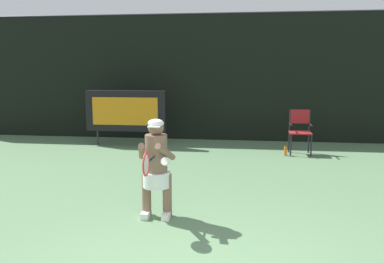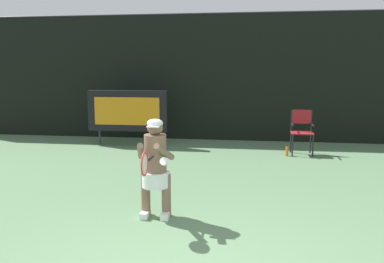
# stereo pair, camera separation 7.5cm
# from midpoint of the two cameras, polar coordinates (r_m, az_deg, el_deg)

# --- Properties ---
(backdrop_screen) EXTENTS (18.00, 0.12, 3.66)m
(backdrop_screen) POSITION_cam_midpoint_polar(r_m,az_deg,el_deg) (11.63, 5.68, 7.62)
(backdrop_screen) COLOR black
(backdrop_screen) RESTS_ON ground
(scoreboard) EXTENTS (2.20, 0.21, 1.50)m
(scoreboard) POSITION_cam_midpoint_polar(r_m,az_deg,el_deg) (10.94, -9.64, 2.91)
(scoreboard) COLOR black
(scoreboard) RESTS_ON ground
(umpire_chair) EXTENTS (0.52, 0.44, 1.08)m
(umpire_chair) POSITION_cam_midpoint_polar(r_m,az_deg,el_deg) (10.11, 15.03, 0.35)
(umpire_chair) COLOR black
(umpire_chair) RESTS_ON ground
(water_bottle) EXTENTS (0.07, 0.07, 0.27)m
(water_bottle) POSITION_cam_midpoint_polar(r_m,az_deg,el_deg) (9.88, 13.03, -2.70)
(water_bottle) COLOR orange
(water_bottle) RESTS_ON ground
(tennis_player) EXTENTS (0.53, 0.61, 1.41)m
(tennis_player) POSITION_cam_midpoint_polar(r_m,az_deg,el_deg) (5.61, -5.52, -4.87)
(tennis_player) COLOR white
(tennis_player) RESTS_ON ground
(tennis_racket) EXTENTS (0.03, 0.60, 0.31)m
(tennis_racket) POSITION_cam_midpoint_polar(r_m,az_deg,el_deg) (5.06, -6.97, -4.60)
(tennis_racket) COLOR black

